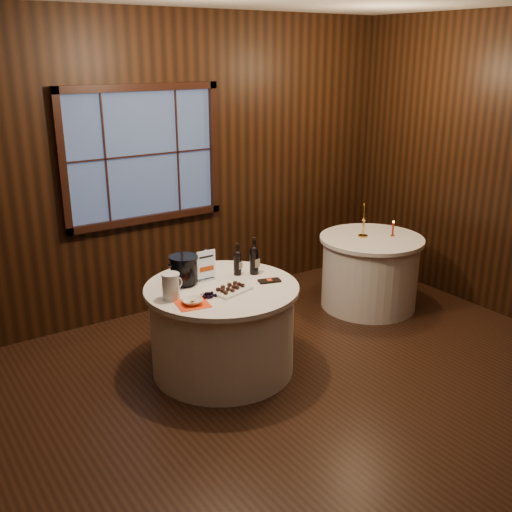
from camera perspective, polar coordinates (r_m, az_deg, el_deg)
ground at (r=4.57m, az=3.59°, el=-15.79°), size 6.00×6.00×0.00m
back_wall at (r=6.01m, az=-10.79°, el=8.45°), size 6.00×0.10×3.00m
main_table at (r=5.10m, az=-3.21°, el=-6.87°), size 1.28×1.28×0.77m
side_table at (r=6.46m, az=10.77°, el=-1.47°), size 1.08×1.08×0.77m
sign_stand at (r=5.05m, az=-4.76°, el=-1.31°), size 0.17×0.08×0.27m
port_bottle_left at (r=5.14m, az=-1.78°, el=-0.50°), size 0.07×0.08×0.28m
port_bottle_right at (r=5.15m, az=-0.17°, el=-0.21°), size 0.08×0.09×0.33m
ice_bucket at (r=4.96m, az=-6.87°, el=-1.29°), size 0.24×0.24×0.24m
chocolate_plate at (r=4.83m, az=-2.43°, el=-3.18°), size 0.36×0.28×0.05m
chocolate_box at (r=5.03m, az=1.29°, el=-2.37°), size 0.20×0.14×0.02m
grape_bunch at (r=4.73m, az=-4.54°, el=-3.66°), size 0.18×0.11×0.04m
glass_pitcher at (r=4.70m, az=-8.10°, el=-2.85°), size 0.19×0.15×0.21m
orange_napkin at (r=4.62m, az=-6.08°, el=-4.55°), size 0.28×0.28×0.00m
cracker_bowl at (r=4.61m, az=-6.09°, el=-4.30°), size 0.20×0.20×0.04m
brass_candlestick at (r=6.30m, az=10.21°, el=2.94°), size 0.10×0.10×0.36m
red_candle at (r=6.39m, az=12.91°, el=2.41°), size 0.05×0.05×0.17m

